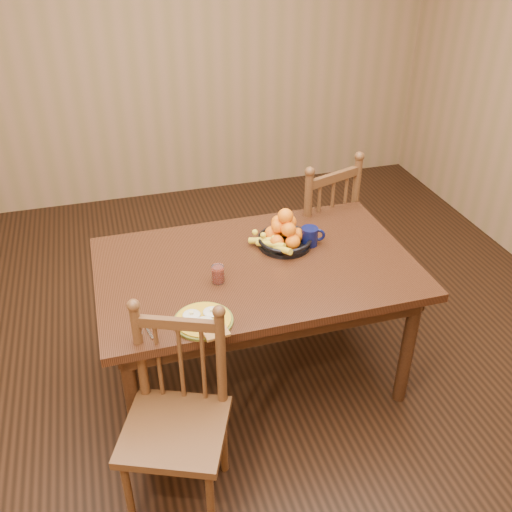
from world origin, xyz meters
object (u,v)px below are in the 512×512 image
object	(u,v)px
chair_far	(313,232)
coffee_mug	(310,236)
fruit_bowl	(284,235)
dining_table	(256,278)
chair_near	(176,420)
breakfast_plate	(204,320)

from	to	relation	value
chair_far	coffee_mug	xyz separation A→B (m)	(-0.23, -0.52, 0.30)
coffee_mug	fruit_bowl	xyz separation A→B (m)	(-0.14, 0.03, 0.02)
dining_table	chair_far	size ratio (longest dim) A/B	1.56
chair_near	coffee_mug	xyz separation A→B (m)	(0.87, 0.74, 0.34)
dining_table	fruit_bowl	distance (m)	0.28
chair_near	coffee_mug	size ratio (longest dim) A/B	7.04
chair_far	chair_near	distance (m)	1.67
chair_far	chair_near	world-z (taller)	chair_far
chair_near	breakfast_plate	size ratio (longest dim) A/B	3.20
fruit_bowl	chair_near	bearing A→B (deg)	-133.41
chair_far	fruit_bowl	world-z (taller)	chair_far
dining_table	chair_far	world-z (taller)	chair_far
breakfast_plate	fruit_bowl	distance (m)	0.75
dining_table	chair_near	distance (m)	0.85
chair_far	breakfast_plate	distance (m)	1.39
coffee_mug	chair_near	bearing A→B (deg)	-139.48
breakfast_plate	dining_table	bearing A→B (deg)	47.86
chair_near	fruit_bowl	world-z (taller)	fruit_bowl
chair_far	chair_near	size ratio (longest dim) A/B	1.09
chair_near	breakfast_plate	distance (m)	0.43
fruit_bowl	chair_far	bearing A→B (deg)	52.90
coffee_mug	fruit_bowl	world-z (taller)	fruit_bowl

